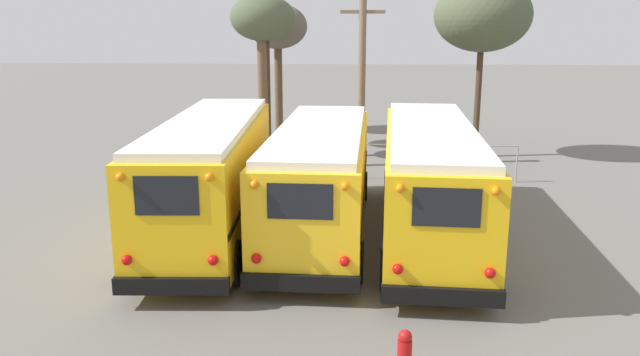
{
  "coord_description": "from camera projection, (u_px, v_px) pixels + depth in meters",
  "views": [
    {
      "loc": [
        1.01,
        -16.2,
        5.8
      ],
      "look_at": [
        0.0,
        0.73,
        1.63
      ],
      "focal_mm": 35.0,
      "sensor_mm": 36.0,
      "label": 1
    }
  ],
  "objects": [
    {
      "name": "bare_tree_0",
      "position": [
        266.0,
        20.0,
        29.08
      ],
      "size": [
        2.72,
        2.72,
        7.15
      ],
      "color": "#473323",
      "rests_on": "ground"
    },
    {
      "name": "ground_plane",
      "position": [
        318.0,
        242.0,
        17.14
      ],
      "size": [
        160.0,
        160.0,
        0.0
      ],
      "primitive_type": "plane",
      "color": "#66635E"
    },
    {
      "name": "school_bus_1",
      "position": [
        320.0,
        176.0,
        17.54
      ],
      "size": [
        2.81,
        9.85,
        3.06
      ],
      "color": "yellow",
      "rests_on": "ground"
    },
    {
      "name": "bare_tree_1",
      "position": [
        278.0,
        28.0,
        33.5
      ],
      "size": [
        3.19,
        3.19,
        6.93
      ],
      "color": "brown",
      "rests_on": "ground"
    },
    {
      "name": "bare_tree_2",
      "position": [
        483.0,
        16.0,
        26.78
      ],
      "size": [
        4.17,
        4.17,
        7.77
      ],
      "color": "#473323",
      "rests_on": "ground"
    },
    {
      "name": "fence_line",
      "position": [
        330.0,
        155.0,
        23.79
      ],
      "size": [
        14.15,
        0.06,
        1.42
      ],
      "color": "#939399",
      "rests_on": "ground"
    },
    {
      "name": "bare_tree_3",
      "position": [
        261.0,
        22.0,
        26.54
      ],
      "size": [
        2.63,
        2.63,
        7.1
      ],
      "color": "brown",
      "rests_on": "ground"
    },
    {
      "name": "utility_pole",
      "position": [
        362.0,
        77.0,
        25.58
      ],
      "size": [
        1.8,
        0.31,
        7.18
      ],
      "color": "#75604C",
      "rests_on": "ground"
    },
    {
      "name": "school_bus_2",
      "position": [
        430.0,
        177.0,
        17.24
      ],
      "size": [
        3.0,
        10.62,
        3.14
      ],
      "color": "yellow",
      "rests_on": "ground"
    },
    {
      "name": "school_bus_0",
      "position": [
        212.0,
        172.0,
        17.51
      ],
      "size": [
        2.94,
        10.29,
        3.28
      ],
      "color": "yellow",
      "rests_on": "ground"
    }
  ]
}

